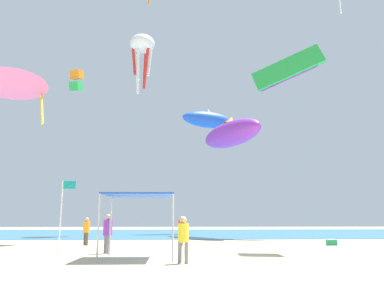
{
  "coord_description": "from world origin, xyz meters",
  "views": [
    {
      "loc": [
        -1.7,
        -14.33,
        1.56
      ],
      "look_at": [
        -0.58,
        9.33,
        6.29
      ],
      "focal_mm": 34.87,
      "sensor_mm": 36.0,
      "label": 1
    }
  ],
  "objects_px": {
    "cooler_box": "(331,242)",
    "kite_parafoil_green": "(288,69)",
    "canopy_tent": "(140,198)",
    "banner_flag": "(63,209)",
    "kite_box_orange": "(76,80)",
    "person_rightmost": "(182,228)",
    "kite_delta_pink": "(12,79)",
    "person_leftmost": "(108,230)",
    "person_central": "(183,236)",
    "kite_inflatable_purple": "(231,134)",
    "kite_octopus_white": "(142,47)",
    "kite_inflatable_blue": "(208,120)",
    "person_near_tent": "(86,229)"
  },
  "relations": [
    {
      "from": "cooler_box",
      "to": "kite_box_orange",
      "type": "height_order",
      "value": "kite_box_orange"
    },
    {
      "from": "kite_box_orange",
      "to": "kite_octopus_white",
      "type": "xyz_separation_m",
      "value": [
        5.97,
        1.98,
        4.54
      ]
    },
    {
      "from": "kite_octopus_white",
      "to": "kite_box_orange",
      "type": "bearing_deg",
      "value": -171.51
    },
    {
      "from": "canopy_tent",
      "to": "kite_inflatable_purple",
      "type": "relative_size",
      "value": 0.34
    },
    {
      "from": "banner_flag",
      "to": "kite_inflatable_blue",
      "type": "xyz_separation_m",
      "value": [
        8.6,
        21.94,
        10.15
      ]
    },
    {
      "from": "canopy_tent",
      "to": "kite_box_orange",
      "type": "xyz_separation_m",
      "value": [
        -8.05,
        18.87,
        12.13
      ]
    },
    {
      "from": "cooler_box",
      "to": "kite_inflatable_blue",
      "type": "bearing_deg",
      "value": 108.37
    },
    {
      "from": "person_central",
      "to": "kite_box_orange",
      "type": "bearing_deg",
      "value": -28.08
    },
    {
      "from": "cooler_box",
      "to": "kite_parafoil_green",
      "type": "relative_size",
      "value": 0.09
    },
    {
      "from": "canopy_tent",
      "to": "banner_flag",
      "type": "bearing_deg",
      "value": 151.64
    },
    {
      "from": "canopy_tent",
      "to": "person_rightmost",
      "type": "bearing_deg",
      "value": 75.46
    },
    {
      "from": "kite_box_orange",
      "to": "person_central",
      "type": "bearing_deg",
      "value": 132.68
    },
    {
      "from": "person_leftmost",
      "to": "person_central",
      "type": "xyz_separation_m",
      "value": [
        3.34,
        -3.93,
        -0.07
      ]
    },
    {
      "from": "person_rightmost",
      "to": "banner_flag",
      "type": "xyz_separation_m",
      "value": [
        -5.45,
        -5.16,
        0.99
      ]
    },
    {
      "from": "kite_inflatable_blue",
      "to": "kite_parafoil_green",
      "type": "distance_m",
      "value": 10.64
    },
    {
      "from": "banner_flag",
      "to": "kite_octopus_white",
      "type": "relative_size",
      "value": 0.53
    },
    {
      "from": "person_near_tent",
      "to": "person_rightmost",
      "type": "relative_size",
      "value": 0.96
    },
    {
      "from": "banner_flag",
      "to": "kite_parafoil_green",
      "type": "xyz_separation_m",
      "value": [
        15.16,
        14.02,
        12.87
      ]
    },
    {
      "from": "kite_inflatable_blue",
      "to": "canopy_tent",
      "type": "bearing_deg",
      "value": -124.79
    },
    {
      "from": "kite_octopus_white",
      "to": "kite_inflatable_purple",
      "type": "distance_m",
      "value": 13.79
    },
    {
      "from": "cooler_box",
      "to": "kite_parafoil_green",
      "type": "distance_m",
      "value": 17.29
    },
    {
      "from": "person_rightmost",
      "to": "kite_inflatable_purple",
      "type": "xyz_separation_m",
      "value": [
        4.55,
        9.7,
        7.96
      ]
    },
    {
      "from": "banner_flag",
      "to": "kite_box_orange",
      "type": "height_order",
      "value": "kite_box_orange"
    },
    {
      "from": "kite_inflatable_blue",
      "to": "kite_octopus_white",
      "type": "xyz_separation_m",
      "value": [
        -7.08,
        -3.04,
        6.92
      ]
    },
    {
      "from": "banner_flag",
      "to": "cooler_box",
      "type": "height_order",
      "value": "banner_flag"
    },
    {
      "from": "canopy_tent",
      "to": "cooler_box",
      "type": "bearing_deg",
      "value": 32.78
    },
    {
      "from": "kite_delta_pink",
      "to": "kite_box_orange",
      "type": "xyz_separation_m",
      "value": [
        2.26,
        8.29,
        3.15
      ]
    },
    {
      "from": "kite_delta_pink",
      "to": "kite_box_orange",
      "type": "height_order",
      "value": "kite_box_orange"
    },
    {
      "from": "person_near_tent",
      "to": "kite_box_orange",
      "type": "relative_size",
      "value": 0.72
    },
    {
      "from": "person_central",
      "to": "kite_octopus_white",
      "type": "bearing_deg",
      "value": -43.91
    },
    {
      "from": "cooler_box",
      "to": "kite_box_orange",
      "type": "distance_m",
      "value": 26.44
    },
    {
      "from": "person_near_tent",
      "to": "person_rightmost",
      "type": "height_order",
      "value": "person_rightmost"
    },
    {
      "from": "canopy_tent",
      "to": "kite_octopus_white",
      "type": "relative_size",
      "value": 0.45
    },
    {
      "from": "person_central",
      "to": "kite_box_orange",
      "type": "xyz_separation_m",
      "value": [
        -9.77,
        20.59,
        13.54
      ]
    },
    {
      "from": "person_central",
      "to": "banner_flag",
      "type": "distance_m",
      "value": 6.55
    },
    {
      "from": "banner_flag",
      "to": "kite_box_orange",
      "type": "bearing_deg",
      "value": 104.71
    },
    {
      "from": "kite_delta_pink",
      "to": "kite_parafoil_green",
      "type": "relative_size",
      "value": 1.08
    },
    {
      "from": "kite_box_orange",
      "to": "kite_octopus_white",
      "type": "height_order",
      "value": "kite_octopus_white"
    },
    {
      "from": "person_near_tent",
      "to": "kite_box_orange",
      "type": "height_order",
      "value": "kite_box_orange"
    },
    {
      "from": "person_central",
      "to": "banner_flag",
      "type": "relative_size",
      "value": 0.5
    },
    {
      "from": "canopy_tent",
      "to": "kite_parafoil_green",
      "type": "distance_m",
      "value": 23.33
    },
    {
      "from": "kite_inflatable_blue",
      "to": "kite_inflatable_purple",
      "type": "bearing_deg",
      "value": -101.81
    },
    {
      "from": "kite_inflatable_blue",
      "to": "kite_octopus_white",
      "type": "bearing_deg",
      "value": -179.75
    },
    {
      "from": "canopy_tent",
      "to": "cooler_box",
      "type": "height_order",
      "value": "canopy_tent"
    },
    {
      "from": "person_near_tent",
      "to": "banner_flag",
      "type": "bearing_deg",
      "value": 143.86
    },
    {
      "from": "banner_flag",
      "to": "kite_inflatable_blue",
      "type": "relative_size",
      "value": 0.51
    },
    {
      "from": "banner_flag",
      "to": "kite_octopus_white",
      "type": "height_order",
      "value": "kite_octopus_white"
    },
    {
      "from": "person_leftmost",
      "to": "person_rightmost",
      "type": "xyz_separation_m",
      "value": [
        3.46,
        4.89,
        -0.04
      ]
    },
    {
      "from": "cooler_box",
      "to": "kite_inflatable_purple",
      "type": "height_order",
      "value": "kite_inflatable_purple"
    },
    {
      "from": "person_rightmost",
      "to": "kite_delta_pink",
      "type": "bearing_deg",
      "value": -111.86
    }
  ]
}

